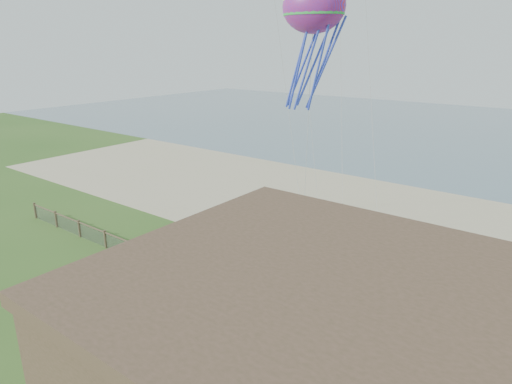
% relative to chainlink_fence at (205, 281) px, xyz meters
% --- Properties ---
extents(ground, '(160.00, 160.00, 0.00)m').
position_rel_chainlink_fence_xyz_m(ground, '(0.00, -6.00, -0.55)').
color(ground, '#356021').
rests_on(ground, ground).
extents(sand_beach, '(72.00, 20.00, 0.02)m').
position_rel_chainlink_fence_xyz_m(sand_beach, '(0.00, 16.00, -0.55)').
color(sand_beach, '#C3B68D').
rests_on(sand_beach, ground).
extents(ocean, '(160.00, 68.00, 0.02)m').
position_rel_chainlink_fence_xyz_m(ocean, '(0.00, 60.00, -0.55)').
color(ocean, slate).
rests_on(ocean, ground).
extents(chainlink_fence, '(36.20, 0.20, 1.25)m').
position_rel_chainlink_fence_xyz_m(chainlink_fence, '(0.00, 0.00, 0.00)').
color(chainlink_fence, '#4F392C').
rests_on(chainlink_fence, ground).
extents(picnic_table, '(2.03, 1.65, 0.78)m').
position_rel_chainlink_fence_xyz_m(picnic_table, '(1.59, -1.33, -0.16)').
color(picnic_table, brown).
rests_on(picnic_table, ground).
extents(octopus_kite, '(4.03, 3.15, 7.54)m').
position_rel_chainlink_fence_xyz_m(octopus_kite, '(1.77, 7.49, 12.34)').
color(octopus_kite, red).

